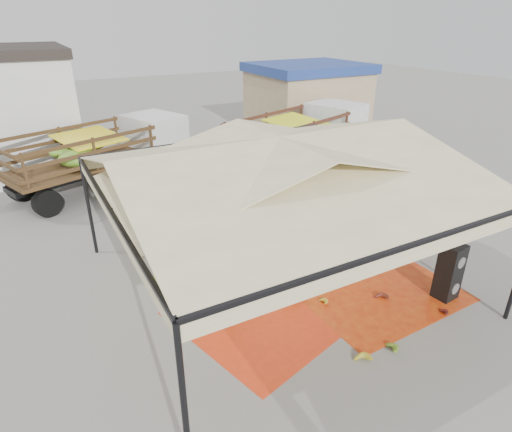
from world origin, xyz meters
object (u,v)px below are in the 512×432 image
banana_heap (242,256)px  truck_right (306,133)px  vendor (190,185)px  truck_left (107,148)px  speaker_stack (449,272)px

banana_heap → truck_right: size_ratio=0.62×
vendor → truck_left: (-2.02, 4.12, 0.61)m
banana_heap → truck_left: truck_left is taller
banana_heap → speaker_stack: bearing=-41.0°
speaker_stack → vendor: bearing=107.8°
speaker_stack → vendor: size_ratio=0.77×
speaker_stack → truck_right: size_ratio=0.19×
banana_heap → truck_right: (6.93, 6.97, 1.09)m
speaker_stack → truck_left: (-5.75, 12.43, 0.83)m
banana_heap → truck_left: bearing=100.8°
vendor → truck_right: (6.62, 2.18, 0.65)m
speaker_stack → banana_heap: bearing=132.6°
vendor → truck_right: size_ratio=0.24×
banana_heap → speaker_stack: 5.37m
banana_heap → vendor: 4.82m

